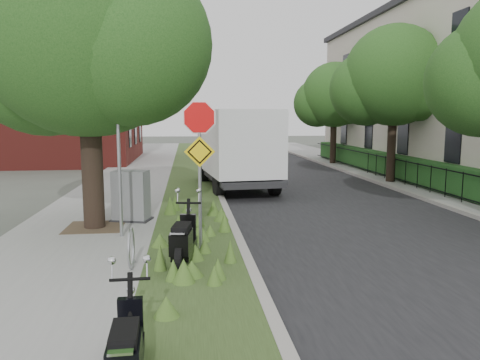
# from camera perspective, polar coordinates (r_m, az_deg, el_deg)

# --- Properties ---
(ground) EXTENTS (120.00, 120.00, 0.00)m
(ground) POSITION_cam_1_polar(r_m,az_deg,el_deg) (9.65, 3.76, -9.68)
(ground) COLOR #4C5147
(ground) RESTS_ON ground
(sidewalk_near) EXTENTS (3.50, 60.00, 0.12)m
(sidewalk_near) POSITION_cam_1_polar(r_m,az_deg,el_deg) (19.44, -14.07, -0.85)
(sidewalk_near) COLOR gray
(sidewalk_near) RESTS_ON ground
(verge) EXTENTS (2.00, 60.00, 0.12)m
(verge) POSITION_cam_1_polar(r_m,az_deg,el_deg) (19.27, -5.93, -0.73)
(verge) COLOR #34481E
(verge) RESTS_ON ground
(kerb_near) EXTENTS (0.20, 60.00, 0.13)m
(kerb_near) POSITION_cam_1_polar(r_m,az_deg,el_deg) (19.30, -2.97, -0.67)
(kerb_near) COLOR #9E9991
(kerb_near) RESTS_ON ground
(road) EXTENTS (7.00, 60.00, 0.01)m
(road) POSITION_cam_1_polar(r_m,az_deg,el_deg) (19.83, 7.18, -0.67)
(road) COLOR black
(road) RESTS_ON ground
(kerb_far) EXTENTS (0.20, 60.00, 0.13)m
(kerb_far) POSITION_cam_1_polar(r_m,az_deg,el_deg) (20.92, 16.54, -0.32)
(kerb_far) COLOR #9E9991
(kerb_far) RESTS_ON ground
(footpath_far) EXTENTS (3.20, 60.00, 0.12)m
(footpath_far) POSITION_cam_1_polar(r_m,az_deg,el_deg) (21.64, 20.69, -0.26)
(footpath_far) COLOR gray
(footpath_far) RESTS_ON ground
(street_tree_main) EXTENTS (6.21, 5.54, 7.66)m
(street_tree_main) POSITION_cam_1_polar(r_m,az_deg,el_deg) (12.31, -18.51, 16.30)
(street_tree_main) COLOR black
(street_tree_main) RESTS_ON ground
(bare_post) EXTENTS (0.08, 0.08, 4.00)m
(bare_post) POSITION_cam_1_polar(r_m,az_deg,el_deg) (11.00, -14.56, 3.49)
(bare_post) COLOR #A5A8AD
(bare_post) RESTS_ON ground
(bike_hoop) EXTENTS (0.06, 0.78, 0.77)m
(bike_hoop) POSITION_cam_1_polar(r_m,az_deg,el_deg) (8.85, -13.14, -8.14)
(bike_hoop) COLOR #A5A8AD
(bike_hoop) RESTS_ON ground
(sign_assembly) EXTENTS (0.94, 0.08, 3.22)m
(sign_assembly) POSITION_cam_1_polar(r_m,az_deg,el_deg) (9.66, -4.96, 4.38)
(sign_assembly) COLOR #A5A8AD
(sign_assembly) RESTS_ON ground
(fence_far) EXTENTS (0.04, 24.00, 1.00)m
(fence_far) POSITION_cam_1_polar(r_m,az_deg,el_deg) (21.13, 18.35, 1.33)
(fence_far) COLOR black
(fence_far) RESTS_ON ground
(hedge_far) EXTENTS (1.00, 24.00, 1.10)m
(hedge_far) POSITION_cam_1_polar(r_m,az_deg,el_deg) (21.43, 20.05, 1.34)
(hedge_far) COLOR #1D4418
(hedge_far) RESTS_ON footpath_far
(brick_building) EXTENTS (9.40, 10.40, 8.30)m
(brick_building) POSITION_cam_1_polar(r_m,az_deg,el_deg) (32.06, -20.93, 9.62)
(brick_building) COLOR maroon
(brick_building) RESTS_ON ground
(far_tree_b) EXTENTS (4.83, 4.31, 6.56)m
(far_tree_b) POSITION_cam_1_polar(r_m,az_deg,el_deg) (21.00, 18.07, 11.42)
(far_tree_b) COLOR black
(far_tree_b) RESTS_ON ground
(far_tree_c) EXTENTS (4.37, 3.89, 5.93)m
(far_tree_c) POSITION_cam_1_polar(r_m,az_deg,el_deg) (28.45, 11.30, 9.75)
(far_tree_c) COLOR black
(far_tree_c) RESTS_ON ground
(scooter_near) EXTENTS (0.52, 1.71, 0.82)m
(scooter_near) POSITION_cam_1_polar(r_m,az_deg,el_deg) (8.87, -6.95, -7.83)
(scooter_near) COLOR black
(scooter_near) RESTS_ON ground
(scooter_far) EXTENTS (0.35, 1.54, 0.73)m
(scooter_far) POSITION_cam_1_polar(r_m,az_deg,el_deg) (5.17, -13.66, -20.30)
(scooter_far) COLOR black
(scooter_far) RESTS_ON ground
(box_truck) EXTENTS (2.93, 6.12, 2.67)m
(box_truck) POSITION_cam_1_polar(r_m,az_deg,el_deg) (18.38, -0.34, 4.18)
(box_truck) COLOR #262628
(box_truck) RESTS_ON ground
(utility_cabinet) EXTENTS (1.15, 0.91, 1.34)m
(utility_cabinet) POSITION_cam_1_polar(r_m,az_deg,el_deg) (12.83, -13.13, -1.99)
(utility_cabinet) COLOR #262628
(utility_cabinet) RESTS_ON ground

